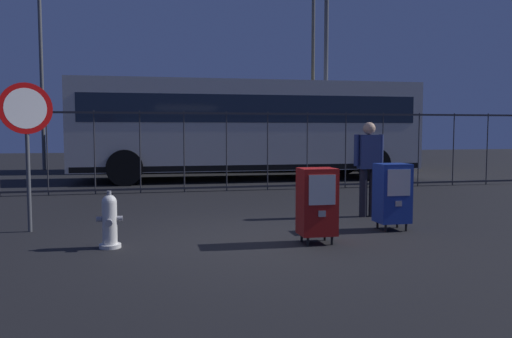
% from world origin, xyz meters
% --- Properties ---
extents(ground_plane, '(60.00, 60.00, 0.00)m').
position_xyz_m(ground_plane, '(0.00, 0.00, 0.00)').
color(ground_plane, black).
extents(fire_hydrant, '(0.33, 0.32, 0.75)m').
position_xyz_m(fire_hydrant, '(-1.92, -0.08, 0.35)').
color(fire_hydrant, silver).
rests_on(fire_hydrant, ground_plane).
extents(newspaper_box_primary, '(0.48, 0.42, 1.02)m').
position_xyz_m(newspaper_box_primary, '(2.23, 0.26, 0.57)').
color(newspaper_box_primary, black).
rests_on(newspaper_box_primary, ground_plane).
extents(newspaper_box_secondary, '(0.48, 0.42, 1.02)m').
position_xyz_m(newspaper_box_secondary, '(0.80, -0.38, 0.57)').
color(newspaper_box_secondary, black).
rests_on(newspaper_box_secondary, ground_plane).
extents(stop_sign, '(0.71, 0.31, 2.23)m').
position_xyz_m(stop_sign, '(-3.17, 1.26, 1.60)').
color(stop_sign, '#4C4F54').
rests_on(stop_sign, ground_plane).
extents(pedestrian, '(0.55, 0.22, 1.67)m').
position_xyz_m(pedestrian, '(2.39, 1.49, 0.95)').
color(pedestrian, black).
rests_on(pedestrian, ground_plane).
extents(fence_barrier, '(18.03, 0.04, 2.00)m').
position_xyz_m(fence_barrier, '(0.00, 5.79, 1.02)').
color(fence_barrier, '#2D2D33').
rests_on(fence_barrier, ground_plane).
extents(bus_near, '(10.53, 2.90, 3.00)m').
position_xyz_m(bus_near, '(1.66, 8.79, 1.71)').
color(bus_near, beige).
rests_on(bus_near, ground_plane).
extents(bus_far, '(10.68, 3.52, 3.00)m').
position_xyz_m(bus_far, '(2.00, 12.45, 1.71)').
color(bus_far, gold).
rests_on(bus_far, ground_plane).
extents(street_light_near_left, '(0.32, 0.32, 6.37)m').
position_xyz_m(street_light_near_left, '(4.33, 9.10, 3.73)').
color(street_light_near_left, '#4C4F54').
rests_on(street_light_near_left, ground_plane).
extents(street_light_near_right, '(0.32, 0.32, 7.25)m').
position_xyz_m(street_light_near_right, '(5.17, 12.95, 4.19)').
color(street_light_near_right, '#4C4F54').
rests_on(street_light_near_right, ground_plane).
extents(street_light_far_left, '(0.32, 0.32, 8.48)m').
position_xyz_m(street_light_far_left, '(-5.34, 14.26, 4.82)').
color(street_light_far_left, '#4C4F54').
rests_on(street_light_far_left, ground_plane).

